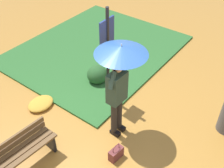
% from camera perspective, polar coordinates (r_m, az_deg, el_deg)
% --- Properties ---
extents(ground_plane, '(18.00, 18.00, 0.00)m').
position_cam_1_polar(ground_plane, '(5.86, -1.18, -10.50)').
color(ground_plane, '#B27A33').
extents(grass_verge, '(4.80, 4.00, 0.05)m').
position_cam_1_polar(grass_verge, '(8.37, -3.24, 7.10)').
color(grass_verge, '#2D662D').
rests_on(grass_verge, ground_plane).
extents(person_with_umbrella, '(0.96, 0.96, 2.04)m').
position_cam_1_polar(person_with_umbrella, '(4.95, 1.50, 3.08)').
color(person_with_umbrella, '#2D2823').
rests_on(person_with_umbrella, ground_plane).
extents(info_sign_post, '(0.44, 0.07, 2.30)m').
position_cam_1_polar(info_sign_post, '(5.80, -0.97, 7.78)').
color(info_sign_post, black).
rests_on(info_sign_post, ground_plane).
extents(handbag, '(0.31, 0.17, 0.37)m').
position_cam_1_polar(handbag, '(5.43, 0.82, -14.03)').
color(handbag, brown).
rests_on(handbag, ground_plane).
extents(park_bench, '(1.40, 0.47, 0.75)m').
position_cam_1_polar(park_bench, '(5.32, -18.54, -13.58)').
color(park_bench, black).
rests_on(park_bench, ground_plane).
extents(shrub_cluster, '(0.57, 0.51, 0.46)m').
position_cam_1_polar(shrub_cluster, '(7.03, -2.80, 1.91)').
color(shrub_cluster, '#285628').
rests_on(shrub_cluster, ground_plane).
extents(leaf_pile_near_person, '(0.62, 0.50, 0.14)m').
position_cam_1_polar(leaf_pile_near_person, '(6.64, -14.39, -3.89)').
color(leaf_pile_near_person, gold).
rests_on(leaf_pile_near_person, ground_plane).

